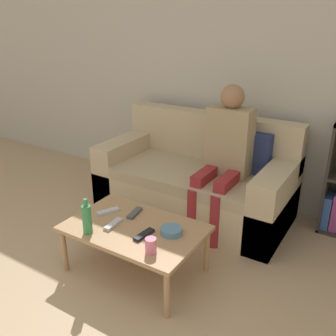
{
  "coord_description": "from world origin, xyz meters",
  "views": [
    {
      "loc": [
        1.53,
        -0.41,
        1.74
      ],
      "look_at": [
        0.09,
        1.9,
        0.63
      ],
      "focal_mm": 40.0,
      "sensor_mm": 36.0,
      "label": 1
    }
  ],
  "objects_px": {
    "coffee_table": "(135,231)",
    "bottle": "(87,219)",
    "tv_remote_0": "(144,235)",
    "tv_remote_1": "(108,211)",
    "tv_remote_3": "(135,213)",
    "person_adult": "(226,148)",
    "snack_bowl": "(171,231)",
    "cup_near": "(151,246)",
    "couch": "(196,181)",
    "tv_remote_2": "(113,224)"
  },
  "relations": [
    {
      "from": "person_adult",
      "to": "snack_bowl",
      "type": "distance_m",
      "value": 0.97
    },
    {
      "from": "couch",
      "to": "tv_remote_3",
      "type": "relative_size",
      "value": 9.96
    },
    {
      "from": "person_adult",
      "to": "bottle",
      "type": "height_order",
      "value": "person_adult"
    },
    {
      "from": "coffee_table",
      "to": "tv_remote_0",
      "type": "bearing_deg",
      "value": -26.81
    },
    {
      "from": "person_adult",
      "to": "tv_remote_3",
      "type": "height_order",
      "value": "person_adult"
    },
    {
      "from": "cup_near",
      "to": "bottle",
      "type": "height_order",
      "value": "bottle"
    },
    {
      "from": "tv_remote_0",
      "to": "tv_remote_3",
      "type": "distance_m",
      "value": 0.31
    },
    {
      "from": "coffee_table",
      "to": "tv_remote_3",
      "type": "relative_size",
      "value": 5.45
    },
    {
      "from": "couch",
      "to": "tv_remote_2",
      "type": "height_order",
      "value": "couch"
    },
    {
      "from": "tv_remote_3",
      "to": "snack_bowl",
      "type": "relative_size",
      "value": 1.19
    },
    {
      "from": "couch",
      "to": "tv_remote_0",
      "type": "distance_m",
      "value": 1.13
    },
    {
      "from": "coffee_table",
      "to": "tv_remote_0",
      "type": "height_order",
      "value": "tv_remote_0"
    },
    {
      "from": "tv_remote_0",
      "to": "coffee_table",
      "type": "bearing_deg",
      "value": 159.27
    },
    {
      "from": "tv_remote_1",
      "to": "couch",
      "type": "bearing_deg",
      "value": 104.37
    },
    {
      "from": "tv_remote_1",
      "to": "snack_bowl",
      "type": "distance_m",
      "value": 0.56
    },
    {
      "from": "couch",
      "to": "person_adult",
      "type": "xyz_separation_m",
      "value": [
        0.31,
        -0.07,
        0.41
      ]
    },
    {
      "from": "tv_remote_1",
      "to": "snack_bowl",
      "type": "height_order",
      "value": "snack_bowl"
    },
    {
      "from": "cup_near",
      "to": "tv_remote_2",
      "type": "bearing_deg",
      "value": 162.76
    },
    {
      "from": "tv_remote_3",
      "to": "person_adult",
      "type": "bearing_deg",
      "value": 57.39
    },
    {
      "from": "couch",
      "to": "cup_near",
      "type": "height_order",
      "value": "couch"
    },
    {
      "from": "tv_remote_1",
      "to": "bottle",
      "type": "relative_size",
      "value": 0.67
    },
    {
      "from": "tv_remote_0",
      "to": "tv_remote_3",
      "type": "relative_size",
      "value": 0.99
    },
    {
      "from": "tv_remote_1",
      "to": "tv_remote_3",
      "type": "height_order",
      "value": "same"
    },
    {
      "from": "coffee_table",
      "to": "cup_near",
      "type": "relative_size",
      "value": 9.5
    },
    {
      "from": "person_adult",
      "to": "tv_remote_1",
      "type": "bearing_deg",
      "value": -120.5
    },
    {
      "from": "couch",
      "to": "snack_bowl",
      "type": "xyz_separation_m",
      "value": [
        0.33,
        -0.99,
        0.09
      ]
    },
    {
      "from": "tv_remote_0",
      "to": "couch",
      "type": "bearing_deg",
      "value": 105.78
    },
    {
      "from": "cup_near",
      "to": "tv_remote_0",
      "type": "distance_m",
      "value": 0.2
    },
    {
      "from": "coffee_table",
      "to": "tv_remote_2",
      "type": "bearing_deg",
      "value": -153.38
    },
    {
      "from": "person_adult",
      "to": "cup_near",
      "type": "distance_m",
      "value": 1.2
    },
    {
      "from": "coffee_table",
      "to": "bottle",
      "type": "xyz_separation_m",
      "value": [
        -0.22,
        -0.23,
        0.14
      ]
    },
    {
      "from": "tv_remote_0",
      "to": "tv_remote_1",
      "type": "bearing_deg",
      "value": 169.96
    },
    {
      "from": "person_adult",
      "to": "bottle",
      "type": "relative_size",
      "value": 4.77
    },
    {
      "from": "couch",
      "to": "tv_remote_1",
      "type": "relative_size",
      "value": 10.1
    },
    {
      "from": "snack_bowl",
      "to": "tv_remote_1",
      "type": "bearing_deg",
      "value": -179.91
    },
    {
      "from": "tv_remote_2",
      "to": "cup_near",
      "type": "bearing_deg",
      "value": -20.96
    },
    {
      "from": "couch",
      "to": "tv_remote_1",
      "type": "distance_m",
      "value": 1.01
    },
    {
      "from": "cup_near",
      "to": "tv_remote_0",
      "type": "xyz_separation_m",
      "value": [
        -0.15,
        0.13,
        -0.04
      ]
    },
    {
      "from": "snack_bowl",
      "to": "person_adult",
      "type": "bearing_deg",
      "value": 91.45
    },
    {
      "from": "person_adult",
      "to": "tv_remote_3",
      "type": "xyz_separation_m",
      "value": [
        -0.35,
        -0.83,
        -0.33
      ]
    },
    {
      "from": "person_adult",
      "to": "tv_remote_0",
      "type": "height_order",
      "value": "person_adult"
    },
    {
      "from": "person_adult",
      "to": "tv_remote_0",
      "type": "relative_size",
      "value": 7.09
    },
    {
      "from": "coffee_table",
      "to": "tv_remote_1",
      "type": "xyz_separation_m",
      "value": [
        -0.29,
        0.06,
        0.05
      ]
    },
    {
      "from": "tv_remote_0",
      "to": "tv_remote_2",
      "type": "height_order",
      "value": "same"
    },
    {
      "from": "coffee_table",
      "to": "couch",
      "type": "bearing_deg",
      "value": 93.39
    },
    {
      "from": "tv_remote_0",
      "to": "tv_remote_1",
      "type": "relative_size",
      "value": 1.01
    },
    {
      "from": "snack_bowl",
      "to": "bottle",
      "type": "height_order",
      "value": "bottle"
    },
    {
      "from": "couch",
      "to": "cup_near",
      "type": "bearing_deg",
      "value": -74.84
    },
    {
      "from": "couch",
      "to": "tv_remote_0",
      "type": "height_order",
      "value": "couch"
    },
    {
      "from": "coffee_table",
      "to": "tv_remote_1",
      "type": "bearing_deg",
      "value": 169.07
    }
  ]
}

